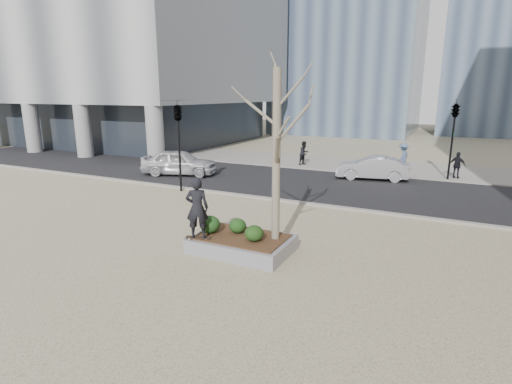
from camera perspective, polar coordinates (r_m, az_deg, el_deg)
The scene contains 18 objects.
ground at distance 13.08m, azimuth -5.91°, elevation -7.62°, with size 120.00×120.00×0.00m, color tan.
street at distance 21.83m, azimuth 8.17°, elevation 1.10°, with size 60.00×8.00×0.02m, color black.
far_sidewalk at distance 28.44m, azimuth 12.63°, elevation 3.88°, with size 60.00×6.00×0.02m, color gray.
planter at distance 12.53m, azimuth -2.02°, elevation -7.44°, with size 3.00×2.00×0.45m, color gray.
planter_mulch at distance 12.44m, azimuth -2.03°, elevation -6.39°, with size 2.70×1.70×0.04m, color #382314.
sycamore_tree at distance 11.55m, azimuth 2.97°, elevation 8.95°, with size 2.80×2.80×6.60m, color gray, non-canonical shape.
shrub_left at distance 12.71m, azimuth -6.61°, elevation -4.62°, with size 0.65×0.65×0.55m, color #143F17.
shrub_middle at distance 12.65m, azimuth -2.63°, elevation -4.84°, with size 0.54×0.54×0.46m, color #153611.
shrub_right at distance 11.95m, azimuth -0.28°, elevation -5.92°, with size 0.57×0.57×0.48m, color black.
skateboard at distance 12.37m, azimuth -8.25°, elevation -6.57°, with size 0.78×0.20×0.07m, color black, non-canonical shape.
skateboarder at distance 12.07m, azimuth -8.41°, elevation -2.26°, with size 0.68×0.45×1.86m, color black.
police_car at distance 24.44m, azimuth -10.91°, elevation 4.20°, with size 1.80×4.46×1.52m, color silver.
car_silver at distance 23.65m, azimuth 16.31°, elevation 3.33°, with size 1.40×4.02×1.33m, color #AEAFB7.
pedestrian_a at distance 27.59m, azimuth 6.90°, elevation 5.54°, with size 0.79×0.61×1.62m, color black.
pedestrian_b at distance 27.00m, azimuth 20.26°, elevation 4.74°, with size 1.13×0.65×1.75m, color #485F82.
pedestrian_c at distance 25.70m, azimuth 26.82°, elevation 3.43°, with size 0.89×0.37×1.53m, color black.
traffic_light_near at distance 20.09m, azimuth -10.92°, elevation 6.39°, with size 0.60×2.48×4.50m, color black, non-canonical shape.
traffic_light_far at distance 24.99m, azimuth 26.22°, elevation 6.64°, with size 0.60×2.48×4.50m, color black, non-canonical shape.
Camera 1 is at (6.57, -10.26, 4.77)m, focal length 28.00 mm.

